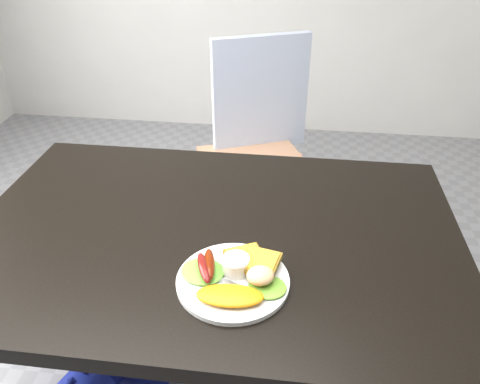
# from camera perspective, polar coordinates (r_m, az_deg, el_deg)

# --- Properties ---
(dining_table) EXTENTS (1.20, 0.80, 0.04)m
(dining_table) POSITION_cam_1_polar(r_m,az_deg,el_deg) (1.16, -3.23, -5.36)
(dining_table) COLOR black
(dining_table) RESTS_ON ground
(dining_chair) EXTENTS (0.56, 0.56, 0.05)m
(dining_chair) POSITION_cam_1_polar(r_m,az_deg,el_deg) (2.01, 1.86, 3.03)
(dining_chair) COLOR tan
(dining_chair) RESTS_ON ground
(person) EXTENTS (0.65, 0.51, 1.57)m
(person) POSITION_cam_1_polar(r_m,az_deg,el_deg) (1.55, -8.70, 7.22)
(person) COLOR navy
(person) RESTS_ON ground
(plate) EXTENTS (0.24, 0.24, 0.01)m
(plate) POSITION_cam_1_polar(r_m,az_deg,el_deg) (1.00, -0.87, -10.78)
(plate) COLOR white
(plate) RESTS_ON dining_table
(lettuce_left) EXTENTS (0.12, 0.12, 0.01)m
(lettuce_left) POSITION_cam_1_polar(r_m,az_deg,el_deg) (1.01, -4.57, -9.60)
(lettuce_left) COLOR #41A01E
(lettuce_left) RESTS_ON plate
(lettuce_right) EXTENTS (0.08, 0.08, 0.01)m
(lettuce_right) POSITION_cam_1_polar(r_m,az_deg,el_deg) (0.97, 3.36, -11.49)
(lettuce_right) COLOR #4C9220
(lettuce_right) RESTS_ON plate
(omelette) EXTENTS (0.14, 0.07, 0.02)m
(omelette) POSITION_cam_1_polar(r_m,az_deg,el_deg) (0.95, -1.26, -12.52)
(omelette) COLOR orange
(omelette) RESTS_ON plate
(sausage_a) EXTENTS (0.06, 0.10, 0.02)m
(sausage_a) POSITION_cam_1_polar(r_m,az_deg,el_deg) (0.99, -4.42, -9.18)
(sausage_a) COLOR maroon
(sausage_a) RESTS_ON lettuce_left
(sausage_b) EXTENTS (0.04, 0.10, 0.02)m
(sausage_b) POSITION_cam_1_polar(r_m,az_deg,el_deg) (1.00, -3.77, -8.75)
(sausage_b) COLOR #691105
(sausage_b) RESTS_ON lettuce_left
(ramekin) EXTENTS (0.08, 0.08, 0.03)m
(ramekin) POSITION_cam_1_polar(r_m,az_deg,el_deg) (1.00, -0.52, -8.87)
(ramekin) COLOR white
(ramekin) RESTS_ON plate
(toast_a) EXTENTS (0.11, 0.11, 0.01)m
(toast_a) POSITION_cam_1_polar(r_m,az_deg,el_deg) (1.03, 0.68, -8.19)
(toast_a) COLOR brown
(toast_a) RESTS_ON plate
(toast_b) EXTENTS (0.09, 0.09, 0.01)m
(toast_b) POSITION_cam_1_polar(r_m,az_deg,el_deg) (1.01, 2.45, -8.56)
(toast_b) COLOR olive
(toast_b) RESTS_ON toast_a
(potato_salad) EXTENTS (0.07, 0.07, 0.03)m
(potato_salad) POSITION_cam_1_polar(r_m,az_deg,el_deg) (0.97, 2.50, -10.15)
(potato_salad) COLOR #F9ECAA
(potato_salad) RESTS_ON lettuce_right
(fork) EXTENTS (0.16, 0.08, 0.00)m
(fork) POSITION_cam_1_polar(r_m,az_deg,el_deg) (1.00, -2.87, -10.43)
(fork) COLOR #ADAFB7
(fork) RESTS_ON plate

